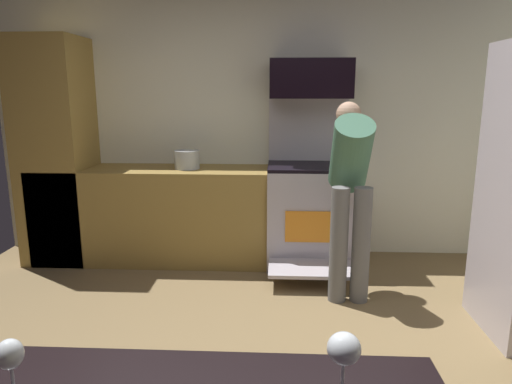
{
  "coord_description": "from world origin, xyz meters",
  "views": [
    {
      "loc": [
        0.2,
        -2.25,
        1.61
      ],
      "look_at": [
        0.07,
        0.3,
        1.05
      ],
      "focal_mm": 32.25,
      "sensor_mm": 36.0,
      "label": 1
    }
  ],
  "objects_px": {
    "wine_glass_near": "(10,358)",
    "stock_pot": "(187,160)",
    "oven_range": "(308,211)",
    "person_cook": "(350,185)",
    "microwave": "(311,79)",
    "wine_glass_far": "(344,351)"
  },
  "relations": [
    {
      "from": "person_cook",
      "to": "wine_glass_far",
      "type": "relative_size",
      "value": 8.73
    },
    {
      "from": "person_cook",
      "to": "wine_glass_near",
      "type": "height_order",
      "value": "person_cook"
    },
    {
      "from": "oven_range",
      "to": "stock_pot",
      "type": "xyz_separation_m",
      "value": [
        -1.14,
        0.01,
        0.47
      ]
    },
    {
      "from": "microwave",
      "to": "person_cook",
      "type": "xyz_separation_m",
      "value": [
        0.27,
        -0.81,
        -0.82
      ]
    },
    {
      "from": "oven_range",
      "to": "wine_glass_near",
      "type": "height_order",
      "value": "oven_range"
    },
    {
      "from": "wine_glass_far",
      "to": "stock_pot",
      "type": "relative_size",
      "value": 0.75
    },
    {
      "from": "oven_range",
      "to": "person_cook",
      "type": "relative_size",
      "value": 1.01
    },
    {
      "from": "wine_glass_far",
      "to": "microwave",
      "type": "bearing_deg",
      "value": 87.77
    },
    {
      "from": "oven_range",
      "to": "person_cook",
      "type": "xyz_separation_m",
      "value": [
        0.27,
        -0.72,
        0.39
      ]
    },
    {
      "from": "wine_glass_near",
      "to": "wine_glass_far",
      "type": "distance_m",
      "value": 0.76
    },
    {
      "from": "microwave",
      "to": "person_cook",
      "type": "bearing_deg",
      "value": -71.52
    },
    {
      "from": "oven_range",
      "to": "person_cook",
      "type": "distance_m",
      "value": 0.86
    },
    {
      "from": "microwave",
      "to": "person_cook",
      "type": "distance_m",
      "value": 1.18
    },
    {
      "from": "oven_range",
      "to": "microwave",
      "type": "xyz_separation_m",
      "value": [
        -0.0,
        0.09,
        1.21
      ]
    },
    {
      "from": "oven_range",
      "to": "stock_pot",
      "type": "distance_m",
      "value": 1.24
    },
    {
      "from": "microwave",
      "to": "stock_pot",
      "type": "height_order",
      "value": "microwave"
    },
    {
      "from": "stock_pot",
      "to": "person_cook",
      "type": "bearing_deg",
      "value": -27.32
    },
    {
      "from": "person_cook",
      "to": "stock_pot",
      "type": "xyz_separation_m",
      "value": [
        -1.41,
        0.73,
        0.08
      ]
    },
    {
      "from": "wine_glass_far",
      "to": "stock_pot",
      "type": "xyz_separation_m",
      "value": [
        -1.01,
        3.28,
        -0.04
      ]
    },
    {
      "from": "oven_range",
      "to": "microwave",
      "type": "bearing_deg",
      "value": 90.0
    },
    {
      "from": "oven_range",
      "to": "microwave",
      "type": "relative_size",
      "value": 2.09
    },
    {
      "from": "wine_glass_near",
      "to": "stock_pot",
      "type": "distance_m",
      "value": 3.33
    }
  ]
}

